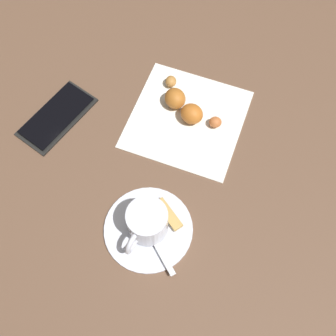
% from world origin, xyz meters
% --- Properties ---
extents(ground_plane, '(1.80, 1.80, 0.00)m').
position_xyz_m(ground_plane, '(0.00, 0.00, 0.00)').
color(ground_plane, brown).
extents(saucer, '(0.14, 0.14, 0.01)m').
position_xyz_m(saucer, '(0.09, -0.00, 0.00)').
color(saucer, silver).
rests_on(saucer, ground).
extents(espresso_cup, '(0.09, 0.06, 0.06)m').
position_xyz_m(espresso_cup, '(0.09, -0.00, 0.04)').
color(espresso_cup, silver).
rests_on(espresso_cup, saucer).
extents(teaspoon, '(0.11, 0.10, 0.01)m').
position_xyz_m(teaspoon, '(0.08, -0.00, 0.01)').
color(teaspoon, silver).
rests_on(teaspoon, saucer).
extents(sugar_packet, '(0.05, 0.05, 0.01)m').
position_xyz_m(sugar_packet, '(0.06, 0.03, 0.01)').
color(sugar_packet, tan).
rests_on(sugar_packet, saucer).
extents(napkin, '(0.22, 0.22, 0.00)m').
position_xyz_m(napkin, '(-0.13, 0.02, 0.00)').
color(napkin, white).
rests_on(napkin, ground).
extents(croissant, '(0.10, 0.12, 0.03)m').
position_xyz_m(croissant, '(-0.14, 0.01, 0.02)').
color(croissant, '#B77C3B').
rests_on(croissant, napkin).
extents(cell_phone, '(0.16, 0.12, 0.01)m').
position_xyz_m(cell_phone, '(-0.08, -0.21, 0.00)').
color(cell_phone, black).
rests_on(cell_phone, ground).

